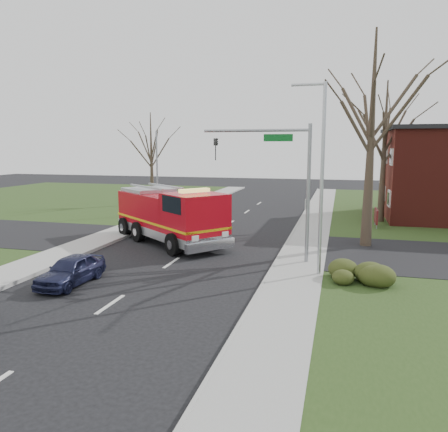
# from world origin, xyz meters

# --- Properties ---
(ground) EXTENTS (120.00, 120.00, 0.00)m
(ground) POSITION_xyz_m (0.00, 0.00, 0.00)
(ground) COLOR black
(ground) RESTS_ON ground
(sidewalk_right) EXTENTS (2.40, 80.00, 0.15)m
(sidewalk_right) POSITION_xyz_m (6.20, 0.00, 0.07)
(sidewalk_right) COLOR #969691
(sidewalk_right) RESTS_ON ground
(sidewalk_left) EXTENTS (2.40, 80.00, 0.15)m
(sidewalk_left) POSITION_xyz_m (-6.20, 0.00, 0.07)
(sidewalk_left) COLOR #969691
(sidewalk_left) RESTS_ON ground
(health_center_sign) EXTENTS (0.12, 2.00, 1.40)m
(health_center_sign) POSITION_xyz_m (10.50, 12.50, 0.88)
(health_center_sign) COLOR #561416
(health_center_sign) RESTS_ON ground
(hedge_corner) EXTENTS (2.80, 2.00, 0.90)m
(hedge_corner) POSITION_xyz_m (9.00, -1.00, 0.58)
(hedge_corner) COLOR #2A3814
(hedge_corner) RESTS_ON lawn_right
(bare_tree_near) EXTENTS (6.00, 6.00, 12.00)m
(bare_tree_near) POSITION_xyz_m (9.50, 6.00, 7.41)
(bare_tree_near) COLOR #372D20
(bare_tree_near) RESTS_ON ground
(bare_tree_far) EXTENTS (5.25, 5.25, 10.50)m
(bare_tree_far) POSITION_xyz_m (11.00, 15.00, 6.49)
(bare_tree_far) COLOR #372D20
(bare_tree_far) RESTS_ON ground
(bare_tree_left) EXTENTS (4.50, 4.50, 9.00)m
(bare_tree_left) POSITION_xyz_m (-10.00, 20.00, 5.56)
(bare_tree_left) COLOR #372D20
(bare_tree_left) RESTS_ON ground
(traffic_signal_mast) EXTENTS (5.29, 0.18, 6.80)m
(traffic_signal_mast) POSITION_xyz_m (5.21, 1.50, 4.71)
(traffic_signal_mast) COLOR gray
(traffic_signal_mast) RESTS_ON ground
(streetlight_pole) EXTENTS (1.48, 0.16, 8.40)m
(streetlight_pole) POSITION_xyz_m (7.14, -0.50, 4.55)
(streetlight_pole) COLOR #B7BABF
(streetlight_pole) RESTS_ON ground
(utility_pole_far) EXTENTS (0.14, 0.14, 7.00)m
(utility_pole_far) POSITION_xyz_m (-6.80, 14.00, 3.50)
(utility_pole_far) COLOR gray
(utility_pole_far) RESTS_ON ground
(fire_engine) EXTENTS (8.55, 7.70, 3.48)m
(fire_engine) POSITION_xyz_m (-1.75, 4.33, 1.58)
(fire_engine) COLOR #B00814
(fire_engine) RESTS_ON ground
(parked_car_maroon) EXTENTS (1.53, 3.62, 1.22)m
(parked_car_maroon) POSITION_xyz_m (-2.80, -4.24, 0.61)
(parked_car_maroon) COLOR #1C1F3E
(parked_car_maroon) RESTS_ON ground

